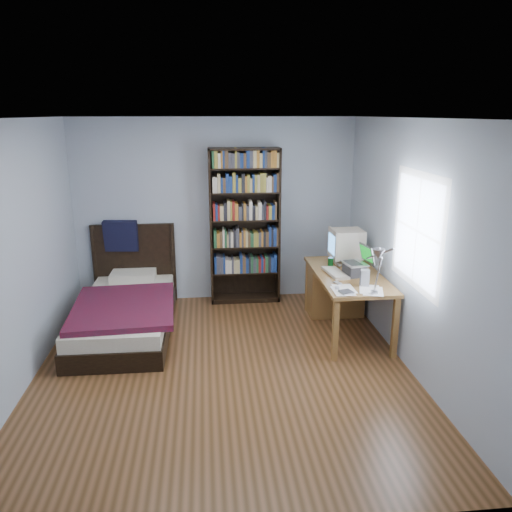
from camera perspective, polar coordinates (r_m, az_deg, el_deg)
name	(u,v)px	position (r m, az deg, el deg)	size (l,w,h in m)	color
room	(224,252)	(4.83, -3.63, 0.50)	(4.20, 4.24, 2.50)	#4C3016
desk	(338,287)	(6.43, 9.33, -3.53)	(0.75, 1.53, 0.73)	brown
crt_monitor	(346,244)	(6.28, 10.24, 1.34)	(0.39, 0.37, 0.44)	beige
laptop	(356,267)	(5.87, 11.33, -1.21)	(0.34, 0.33, 0.36)	#2D2D30
desk_lamp	(378,259)	(4.82, 13.79, -0.30)	(0.24, 0.52, 0.62)	#99999E
keyboard	(335,273)	(5.90, 9.06, -1.92)	(0.18, 0.46, 0.03)	beige
speaker	(365,278)	(5.54, 12.33, -2.46)	(0.09, 0.09, 0.18)	gray
soda_can	(331,263)	(6.14, 8.52, -0.76)	(0.07, 0.07, 0.12)	black
mouse	(339,265)	(6.21, 9.46, -1.01)	(0.06, 0.10, 0.03)	silver
phone_silver	(338,283)	(5.57, 9.31, -3.07)	(0.05, 0.10, 0.02)	#B0B0B4
phone_grey	(337,288)	(5.41, 9.26, -3.65)	(0.04, 0.08, 0.02)	gray
external_drive	(346,293)	(5.29, 10.27, -4.14)	(0.13, 0.13, 0.03)	gray
bookshelf	(245,227)	(6.78, -1.30, 3.38)	(0.95, 0.30, 2.11)	black
bed	(126,309)	(6.29, -14.60, -5.85)	(1.20, 2.15, 1.16)	black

